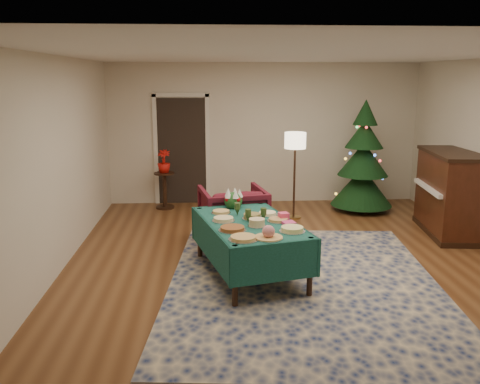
{
  "coord_description": "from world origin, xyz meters",
  "views": [
    {
      "loc": [
        -1.12,
        -6.31,
        2.43
      ],
      "look_at": [
        -0.67,
        0.46,
        0.89
      ],
      "focal_mm": 38.0,
      "sensor_mm": 36.0,
      "label": 1
    }
  ],
  "objects": [
    {
      "name": "platter_9",
      "position": [
        -0.94,
        0.05,
        0.72
      ],
      "size": [
        0.25,
        0.25,
        0.04
      ],
      "color": "silver",
      "rests_on": "buffet_table"
    },
    {
      "name": "goblet_1",
      "position": [
        -0.43,
        -0.34,
        0.79
      ],
      "size": [
        0.07,
        0.07,
        0.16
      ],
      "color": "#2D471E",
      "rests_on": "buffet_table"
    },
    {
      "name": "buffet_table",
      "position": [
        -0.61,
        -0.35,
        0.56
      ],
      "size": [
        1.46,
        2.0,
        0.7
      ],
      "color": "black",
      "rests_on": "ground"
    },
    {
      "name": "piano",
      "position": [
        2.66,
        1.18,
        0.64
      ],
      "size": [
        0.88,
        1.59,
        1.31
      ],
      "color": "black",
      "rests_on": "ground"
    },
    {
      "name": "platter_7",
      "position": [
        -0.57,
        -0.24,
        0.73
      ],
      "size": [
        0.25,
        0.25,
        0.07
      ],
      "color": "silver",
      "rests_on": "buffet_table"
    },
    {
      "name": "christmas_tree",
      "position": [
        1.74,
        2.7,
        0.92
      ],
      "size": [
        1.32,
        1.32,
        2.04
      ],
      "color": "black",
      "rests_on": "ground"
    },
    {
      "name": "gift_box",
      "position": [
        -0.18,
        -0.32,
        0.75
      ],
      "size": [
        0.14,
        0.14,
        0.09
      ],
      "primitive_type": "cube",
      "rotation": [
        0.0,
        0.0,
        0.24
      ],
      "color": "#E64068",
      "rests_on": "buffet_table"
    },
    {
      "name": "platter_0",
      "position": [
        -0.74,
        -1.07,
        0.72
      ],
      "size": [
        0.33,
        0.33,
        0.04
      ],
      "color": "silver",
      "rests_on": "buffet_table"
    },
    {
      "name": "potted_plant",
      "position": [
        -1.92,
        3.08,
        0.81
      ],
      "size": [
        0.24,
        0.43,
        0.24
      ],
      "primitive_type": "imported",
      "color": "red",
      "rests_on": "side_table"
    },
    {
      "name": "platter_1",
      "position": [
        -0.46,
        -1.04,
        0.76
      ],
      "size": [
        0.32,
        0.32,
        0.15
      ],
      "color": "silver",
      "rests_on": "buffet_table"
    },
    {
      "name": "platter_2",
      "position": [
        -0.16,
        -0.8,
        0.73
      ],
      "size": [
        0.3,
        0.3,
        0.06
      ],
      "color": "silver",
      "rests_on": "buffet_table"
    },
    {
      "name": "napkin_stack",
      "position": [
        -0.15,
        -0.53,
        0.72
      ],
      "size": [
        0.17,
        0.17,
        0.04
      ],
      "primitive_type": "cube",
      "rotation": [
        0.0,
        0.0,
        0.24
      ],
      "color": "#D63B77",
      "rests_on": "buffet_table"
    },
    {
      "name": "armchair",
      "position": [
        -0.75,
        0.95,
        0.47
      ],
      "size": [
        1.04,
        1.0,
        0.94
      ],
      "primitive_type": "imported",
      "rotation": [
        0.0,
        0.0,
        3.32
      ],
      "color": "#50111C",
      "rests_on": "ground"
    },
    {
      "name": "rug",
      "position": [
        0.02,
        -0.66,
        0.01
      ],
      "size": [
        3.57,
        4.48,
        0.02
      ],
      "primitive_type": "cube",
      "rotation": [
        0.0,
        0.0,
        -0.09
      ],
      "color": "navy",
      "rests_on": "ground"
    },
    {
      "name": "platter_4",
      "position": [
        -0.54,
        -0.57,
        0.75
      ],
      "size": [
        0.22,
        0.22,
        0.1
      ],
      "color": "silver",
      "rests_on": "buffet_table"
    },
    {
      "name": "room_shell",
      "position": [
        0.0,
        0.0,
        1.35
      ],
      "size": [
        7.0,
        7.0,
        7.0
      ],
      "color": "#593319",
      "rests_on": "ground"
    },
    {
      "name": "goblet_2",
      "position": [
        -0.63,
        -0.38,
        0.79
      ],
      "size": [
        0.07,
        0.07,
        0.16
      ],
      "color": "#2D471E",
      "rests_on": "buffet_table"
    },
    {
      "name": "doorway",
      "position": [
        -1.6,
        3.48,
        1.1
      ],
      "size": [
        1.08,
        0.04,
        2.16
      ],
      "color": "black",
      "rests_on": "ground"
    },
    {
      "name": "goblet_0",
      "position": [
        -0.74,
        -0.06,
        0.79
      ],
      "size": [
        0.07,
        0.07,
        0.16
      ],
      "color": "#2D471E",
      "rests_on": "buffet_table"
    },
    {
      "name": "platter_3",
      "position": [
        -0.84,
        -0.72,
        0.72
      ],
      "size": [
        0.33,
        0.33,
        0.05
      ],
      "color": "silver",
      "rests_on": "buffet_table"
    },
    {
      "name": "platter_8",
      "position": [
        -0.35,
        -0.07,
        0.72
      ],
      "size": [
        0.25,
        0.25,
        0.04
      ],
      "color": "silver",
      "rests_on": "buffet_table"
    },
    {
      "name": "floor_lamp",
      "position": [
        0.39,
        2.24,
        1.28
      ],
      "size": [
        0.37,
        0.37,
        1.51
      ],
      "color": "#A57F3F",
      "rests_on": "ground"
    },
    {
      "name": "platter_6",
      "position": [
        -0.93,
        -0.32,
        0.72
      ],
      "size": [
        0.28,
        0.28,
        0.05
      ],
      "color": "silver",
      "rests_on": "buffet_table"
    },
    {
      "name": "centerpiece",
      "position": [
        -0.77,
        0.33,
        0.82
      ],
      "size": [
        0.25,
        0.25,
        0.29
      ],
      "color": "#1E4C1E",
      "rests_on": "buffet_table"
    },
    {
      "name": "side_table",
      "position": [
        -1.92,
        3.08,
        0.33
      ],
      "size": [
        0.38,
        0.38,
        0.69
      ],
      "color": "black",
      "rests_on": "ground"
    },
    {
      "name": "platter_5",
      "position": [
        -0.26,
        -0.37,
        0.72
      ],
      "size": [
        0.27,
        0.27,
        0.04
      ],
      "color": "silver",
      "rests_on": "buffet_table"
    }
  ]
}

